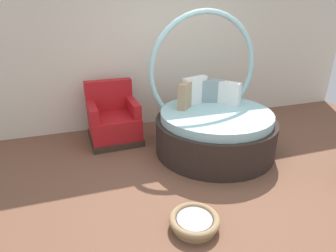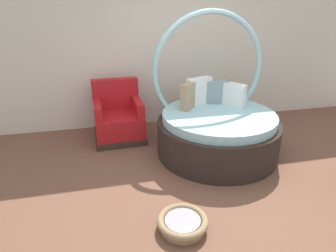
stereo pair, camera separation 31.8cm
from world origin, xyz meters
The scene contains 5 objects.
ground_plane centered at (0.00, 0.00, -0.01)m, with size 8.00×8.00×0.02m, color brown.
back_wall centered at (0.00, 2.29, 1.46)m, with size 8.00×0.12×2.92m, color silver.
round_daybed centered at (0.42, 0.88, 0.42)m, with size 1.77×1.77×2.02m.
red_armchair centered at (-0.97, 1.70, 0.33)m, with size 0.83×0.83×0.94m.
pet_basket centered at (-0.51, -0.61, 0.07)m, with size 0.51×0.51×0.13m.
Camera 2 is at (-1.15, -2.72, 2.06)m, focal length 30.30 mm.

